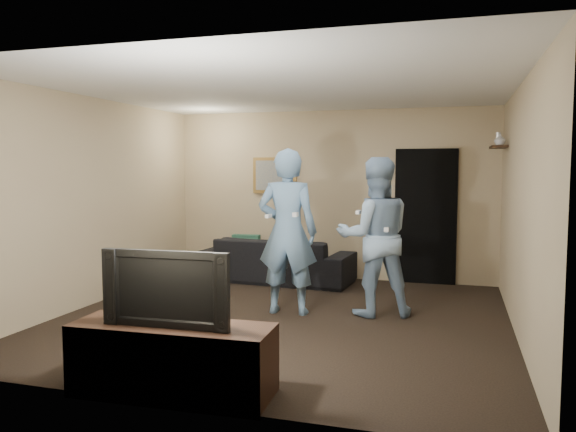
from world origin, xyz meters
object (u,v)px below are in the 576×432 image
(tv_console, at_px, (172,360))
(wii_player_right, at_px, (375,237))
(wii_player_left, at_px, (287,232))
(television, at_px, (171,287))
(sofa, at_px, (278,259))

(tv_console, height_order, wii_player_right, wii_player_right)
(wii_player_left, bearing_deg, wii_player_right, 12.44)
(television, distance_m, wii_player_left, 2.52)
(sofa, distance_m, tv_console, 4.30)
(tv_console, distance_m, wii_player_left, 2.62)
(television, bearing_deg, tv_console, 177.77)
(wii_player_left, bearing_deg, tv_console, -93.76)
(tv_console, bearing_deg, sofa, 94.74)
(sofa, height_order, wii_player_left, wii_player_left)
(sofa, bearing_deg, wii_player_right, 141.93)
(tv_console, height_order, wii_player_left, wii_player_left)
(wii_player_left, relative_size, wii_player_right, 1.05)
(television, bearing_deg, wii_player_left, 84.01)
(television, distance_m, wii_player_right, 2.97)
(tv_console, relative_size, television, 1.55)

